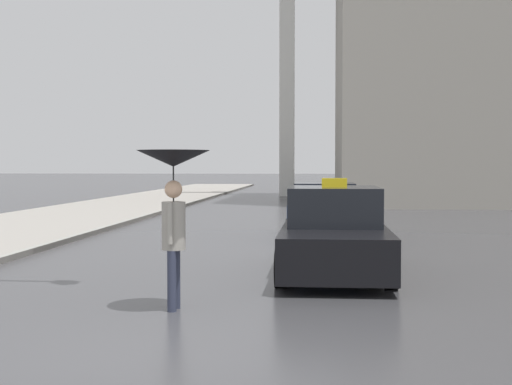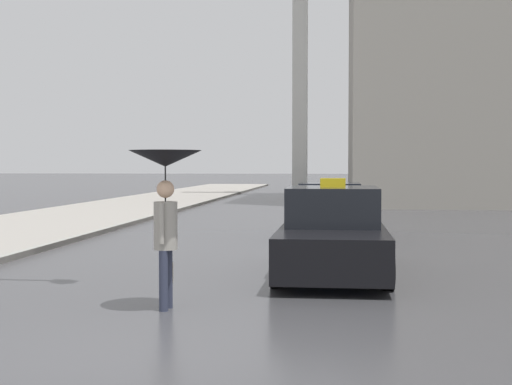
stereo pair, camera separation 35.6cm
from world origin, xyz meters
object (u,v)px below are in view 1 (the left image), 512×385
taxi (334,235)px  monument_cross (287,11)px  sedan_red (324,212)px  pedestrian_with_umbrella (173,185)px

taxi → monument_cross: bearing=-85.9°
sedan_red → monument_cross: (-2.13, 25.14, 10.69)m
sedan_red → monument_cross: 27.40m
sedan_red → pedestrian_with_umbrella: size_ratio=2.06×
monument_cross → taxi: bearing=-85.9°
monument_cross → pedestrian_with_umbrella: bearing=-89.9°
taxi → monument_cross: size_ratio=0.23×
sedan_red → monument_cross: monument_cross is taller
taxi → pedestrian_with_umbrella: size_ratio=2.21×
sedan_red → taxi: bearing=91.1°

